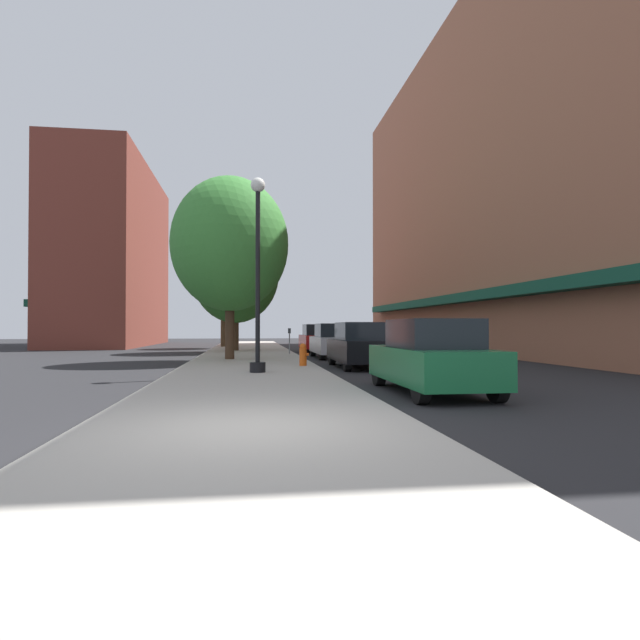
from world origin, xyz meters
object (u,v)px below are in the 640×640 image
parking_meter_near (289,338)px  car_black (360,346)px  tree_near (235,273)px  lamppost (258,270)px  car_silver (333,341)px  tree_mid (224,284)px  fire_hydrant (303,354)px  tree_far (230,244)px  car_green (431,357)px  car_red (317,339)px

parking_meter_near → car_black: car_black is taller
tree_near → car_black: (4.81, -12.32, -3.88)m
tree_near → lamppost: bearing=-86.1°
parking_meter_near → car_silver: size_ratio=0.30×
parking_meter_near → tree_mid: tree_mid is taller
lamppost → fire_hydrant: bearing=56.3°
tree_mid → tree_far: tree_far is taller
car_green → car_black: (0.00, 7.40, 0.00)m
tree_far → car_red: 10.18m
lamppost → tree_mid: tree_mid is taller
tree_far → lamppost: bearing=-81.0°
lamppost → car_green: lamppost is taller
tree_mid → tree_near: bearing=-81.1°
car_green → car_silver: bearing=89.3°
tree_mid → car_silver: tree_mid is taller
tree_far → car_silver: tree_far is taller
car_green → car_silver: same height
lamppost → car_silver: 9.88m
parking_meter_near → tree_near: 6.33m
car_black → car_green: bearing=-89.8°
tree_mid → car_black: 19.78m
lamppost → tree_near: (-1.04, 15.10, 1.48)m
tree_far → car_black: bearing=-39.2°
car_green → car_black: size_ratio=1.00×
tree_near → car_silver: size_ratio=1.75×
fire_hydrant → car_silver: size_ratio=0.18×
tree_far → car_black: size_ratio=1.82×
tree_mid → car_red: (5.79, -6.70, -3.73)m
fire_hydrant → car_black: car_black is taller
parking_meter_near → car_red: car_red is taller
parking_meter_near → car_red: bearing=62.6°
car_silver → tree_far: bearing=-155.8°
tree_near → car_black: size_ratio=1.75×
tree_near → car_green: tree_near is taller
tree_far → car_green: tree_far is taller
lamppost → car_black: size_ratio=1.37×
tree_mid → car_red: tree_mid is taller
fire_hydrant → car_black: (2.13, 0.33, 0.29)m
lamppost → car_red: (3.77, 14.63, -2.39)m
parking_meter_near → car_green: 15.61m
tree_near → car_red: 6.20m
tree_mid → car_black: (5.79, -18.54, -3.73)m
parking_meter_near → car_silver: bearing=-46.7°
tree_mid → car_black: bearing=-72.7°
car_silver → lamppost: bearing=-112.1°
car_silver → car_red: bearing=91.1°
tree_mid → fire_hydrant: bearing=-79.0°
parking_meter_near → lamppost: bearing=-99.5°
tree_mid → lamppost: bearing=-84.6°
tree_far → car_red: (4.84, 7.89, -4.24)m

